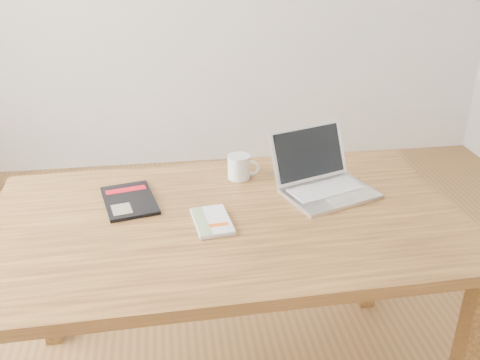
{
  "coord_description": "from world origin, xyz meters",
  "views": [
    {
      "loc": [
        -0.31,
        -1.63,
        1.62
      ],
      "look_at": [
        -0.08,
        -0.07,
        0.85
      ],
      "focal_mm": 40.0,
      "sensor_mm": 36.0,
      "label": 1
    }
  ],
  "objects": [
    {
      "name": "room",
      "position": [
        -0.07,
        0.0,
        1.36
      ],
      "size": [
        4.04,
        4.04,
        2.7
      ],
      "color": "brown",
      "rests_on": "ground"
    },
    {
      "name": "desk",
      "position": [
        -0.13,
        -0.13,
        0.66
      ],
      "size": [
        1.55,
        0.92,
        0.75
      ],
      "rotation": [
        0.0,
        0.0,
        0.03
      ],
      "color": "brown",
      "rests_on": "ground"
    },
    {
      "name": "white_guidebook",
      "position": [
        -0.19,
        -0.17,
        0.76
      ],
      "size": [
        0.13,
        0.19,
        0.02
      ],
      "rotation": [
        0.0,
        0.0,
        0.12
      ],
      "color": "silver",
      "rests_on": "desk"
    },
    {
      "name": "black_guidebook",
      "position": [
        -0.45,
        0.01,
        0.76
      ],
      "size": [
        0.21,
        0.27,
        0.01
      ],
      "rotation": [
        0.0,
        0.0,
        0.21
      ],
      "color": "black",
      "rests_on": "desk"
    },
    {
      "name": "laptop",
      "position": [
        0.22,
        0.01,
        0.79
      ],
      "size": [
        0.38,
        0.37,
        0.2
      ],
      "rotation": [
        0.0,
        0.0,
        0.33
      ],
      "color": "silver",
      "rests_on": "desk"
    },
    {
      "name": "coffee_mug",
      "position": [
        -0.05,
        0.15,
        0.8
      ],
      "size": [
        0.12,
        0.08,
        0.09
      ],
      "rotation": [
        0.0,
        0.0,
        -0.32
      ],
      "color": "white",
      "rests_on": "desk"
    }
  ]
}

